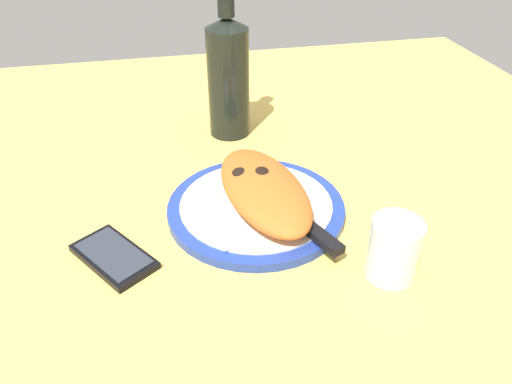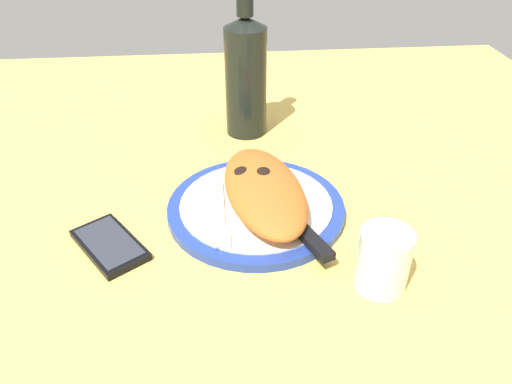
# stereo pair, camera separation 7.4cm
# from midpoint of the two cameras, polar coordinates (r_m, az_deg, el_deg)

# --- Properties ---
(ground_plane) EXTENTS (1.50, 1.50, 0.03)m
(ground_plane) POSITION_cam_midpoint_polar(r_m,az_deg,el_deg) (0.77, 2.75, -3.33)
(ground_plane) COLOR #DBB756
(plate) EXTENTS (0.27, 0.27, 0.02)m
(plate) POSITION_cam_midpoint_polar(r_m,az_deg,el_deg) (0.75, 2.80, -1.92)
(plate) COLOR #233D99
(plate) RESTS_ON ground_plane
(calzone) EXTENTS (0.26, 0.15, 0.05)m
(calzone) POSITION_cam_midpoint_polar(r_m,az_deg,el_deg) (0.74, 3.78, 0.27)
(calzone) COLOR #C16023
(calzone) RESTS_ON plate
(fork) EXTENTS (0.16, 0.02, 0.00)m
(fork) POSITION_cam_midpoint_polar(r_m,az_deg,el_deg) (0.71, -1.04, -3.22)
(fork) COLOR silver
(fork) RESTS_ON plate
(knife) EXTENTS (0.22, 0.11, 0.01)m
(knife) POSITION_cam_midpoint_polar(r_m,az_deg,el_deg) (0.70, 7.76, -3.97)
(knife) COLOR silver
(knife) RESTS_ON plate
(smartphone) EXTENTS (0.14, 0.12, 0.01)m
(smartphone) POSITION_cam_midpoint_polar(r_m,az_deg,el_deg) (0.71, -13.84, -6.08)
(smartphone) COLOR black
(smartphone) RESTS_ON ground_plane
(water_glass) EXTENTS (0.07, 0.07, 0.08)m
(water_glass) POSITION_cam_midpoint_polar(r_m,az_deg,el_deg) (0.65, 17.77, -7.97)
(water_glass) COLOR silver
(water_glass) RESTS_ON ground_plane
(wine_bottle) EXTENTS (0.08, 0.08, 0.30)m
(wine_bottle) POSITION_cam_midpoint_polar(r_m,az_deg,el_deg) (0.94, 1.11, 13.53)
(wine_bottle) COLOR black
(wine_bottle) RESTS_ON ground_plane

